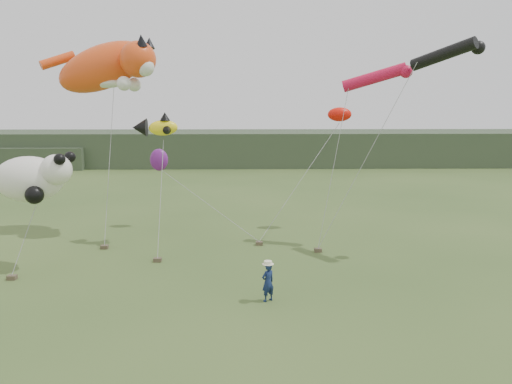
% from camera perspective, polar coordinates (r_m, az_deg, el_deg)
% --- Properties ---
extents(ground, '(120.00, 120.00, 0.00)m').
position_cam_1_polar(ground, '(18.96, -3.22, -12.25)').
color(ground, '#385123').
rests_on(ground, ground).
extents(headland, '(90.00, 13.00, 4.00)m').
position_cam_1_polar(headland, '(62.59, -4.77, 5.00)').
color(headland, '#2D3D28').
rests_on(headland, ground).
extents(festival_attendant, '(0.63, 0.59, 1.45)m').
position_cam_1_polar(festival_attendant, '(18.61, 1.37, -10.27)').
color(festival_attendant, '#14224B').
rests_on(festival_attendant, ground).
extents(sandbag_anchors, '(13.65, 5.26, 0.18)m').
position_cam_1_polar(sandbag_anchors, '(24.37, -9.11, -7.08)').
color(sandbag_anchors, brown).
rests_on(sandbag_anchors, ground).
extents(cat_kite, '(6.95, 3.71, 4.03)m').
position_cam_1_polar(cat_kite, '(29.50, -16.28, 13.65)').
color(cat_kite, '#EA4816').
rests_on(cat_kite, ground).
extents(fish_kite, '(2.40, 1.64, 1.27)m').
position_cam_1_polar(fish_kite, '(26.27, -11.52, 7.28)').
color(fish_kite, yellow).
rests_on(fish_kite, ground).
extents(tube_kites, '(5.90, 4.27, 2.33)m').
position_cam_1_polar(tube_kites, '(25.86, 17.30, 13.59)').
color(tube_kites, black).
rests_on(tube_kites, ground).
extents(panda_kite, '(3.50, 2.26, 2.17)m').
position_cam_1_polar(panda_kite, '(23.66, -24.09, 1.47)').
color(panda_kite, white).
rests_on(panda_kite, ground).
extents(misc_kites, '(11.76, 1.25, 3.71)m').
position_cam_1_polar(misc_kites, '(29.21, -1.34, 6.15)').
color(misc_kites, red).
rests_on(misc_kites, ground).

